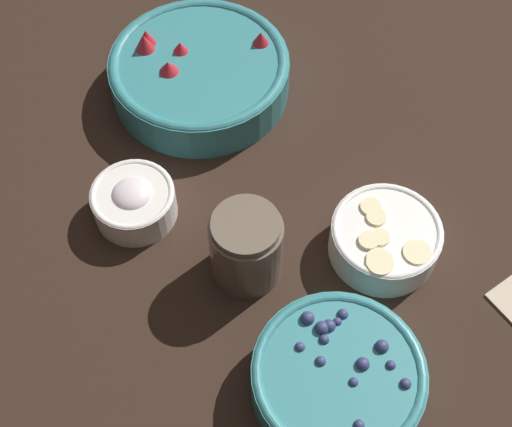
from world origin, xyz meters
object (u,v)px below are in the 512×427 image
Objects in this scene: bowl_blueberries at (338,378)px; bowl_bananas at (385,238)px; bowl_strawberries at (199,72)px; bowl_cream at (134,201)px; jar_chocolate at (246,249)px.

bowl_blueberries reaches higher than bowl_bananas.
bowl_strawberries is 2.39× the size of bowl_cream.
bowl_strawberries is 2.42× the size of jar_chocolate.
bowl_bananas is 0.31m from bowl_cream.
bowl_strawberries reaches higher than bowl_bananas.
bowl_cream is (0.07, -0.21, -0.01)m from bowl_strawberries.
bowl_blueberries is 0.19m from bowl_bananas.
bowl_blueberries is at bearing -7.04° from bowl_cream.
jar_chocolate reaches higher than bowl_cream.
bowl_strawberries is 0.22m from bowl_cream.
bowl_strawberries is 0.36m from bowl_bananas.
jar_chocolate is at bearing 159.94° from bowl_blueberries.
bowl_strawberries reaches higher than bowl_cream.
jar_chocolate is at bearing -39.83° from bowl_strawberries.
bowl_bananas is at bearing 26.83° from bowl_cream.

